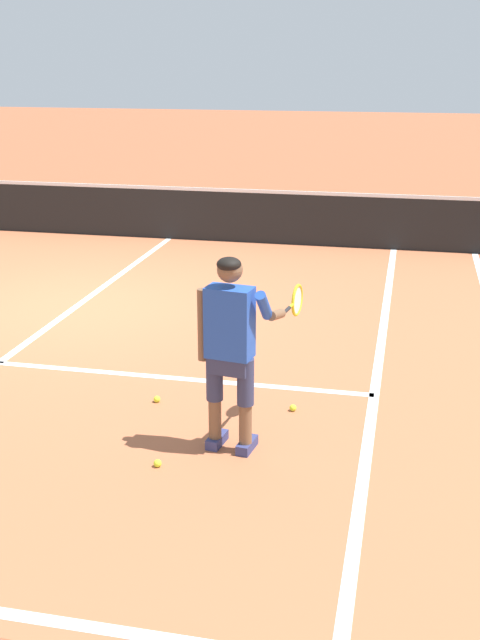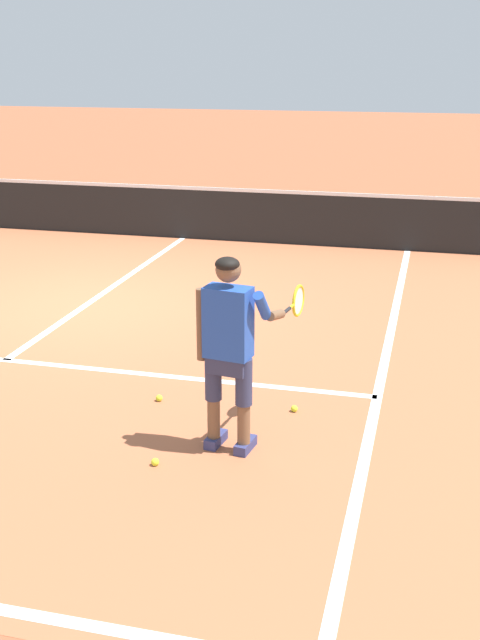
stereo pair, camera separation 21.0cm
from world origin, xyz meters
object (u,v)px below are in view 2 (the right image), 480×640
(tennis_player, at_px, (230,341))
(tennis_ball_near_feet, at_px, (294,409))
(tennis_ball_mid_court, at_px, (159,398))
(tennis_ball_by_baseline, at_px, (155,462))

(tennis_player, height_order, tennis_ball_near_feet, tennis_player)
(tennis_ball_near_feet, bearing_deg, tennis_ball_mid_court, -176.39)
(tennis_player, height_order, tennis_ball_mid_court, tennis_player)
(tennis_player, xyz_separation_m, tennis_ball_mid_court, (-0.93, 0.77, -0.96))
(tennis_player, distance_m, tennis_ball_near_feet, 1.34)
(tennis_ball_by_baseline, distance_m, tennis_ball_mid_court, 1.29)
(tennis_ball_by_baseline, bearing_deg, tennis_ball_mid_court, 108.21)
(tennis_ball_near_feet, relative_size, tennis_ball_by_baseline, 1.00)
(tennis_player, bearing_deg, tennis_ball_by_baseline, -139.33)
(tennis_ball_near_feet, height_order, tennis_ball_by_baseline, same)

